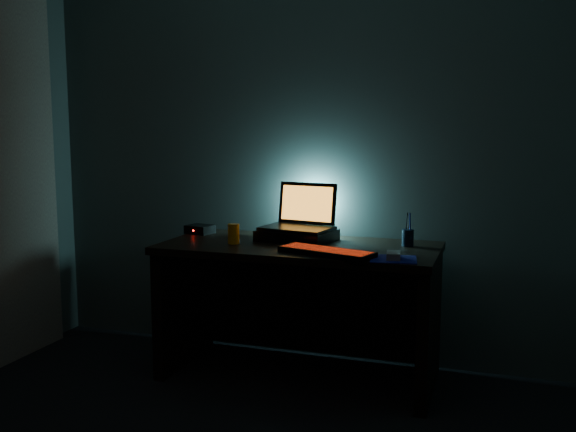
# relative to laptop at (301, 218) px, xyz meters

# --- Properties ---
(room) EXTENTS (3.50, 4.00, 2.50)m
(room) POSITION_rel_laptop_xyz_m (0.04, -1.79, 0.38)
(room) COLOR black
(room) RESTS_ON ground
(desk) EXTENTS (1.50, 0.70, 0.75)m
(desk) POSITION_rel_laptop_xyz_m (0.04, -0.12, -0.38)
(desk) COLOR black
(desk) RESTS_ON ground
(curtain) EXTENTS (0.06, 0.65, 2.30)m
(curtain) POSITION_rel_laptop_xyz_m (-1.67, -0.37, 0.28)
(curtain) COLOR #B9AF94
(curtain) RESTS_ON ground
(riser) EXTENTS (0.44, 0.36, 0.06)m
(riser) POSITION_rel_laptop_xyz_m (-0.01, -0.05, -0.09)
(riser) COLOR black
(riser) RESTS_ON desk
(laptop) EXTENTS (0.42, 0.34, 0.26)m
(laptop) POSITION_rel_laptop_xyz_m (0.00, 0.00, 0.00)
(laptop) COLOR black
(laptop) RESTS_ON riser
(keyboard) EXTENTS (0.52, 0.30, 0.03)m
(keyboard) POSITION_rel_laptop_xyz_m (0.26, -0.40, -0.11)
(keyboard) COLOR black
(keyboard) RESTS_ON desk
(mousepad) EXTENTS (0.25, 0.23, 0.00)m
(mousepad) POSITION_rel_laptop_xyz_m (0.60, -0.41, -0.12)
(mousepad) COLOR navy
(mousepad) RESTS_ON desk
(mouse) EXTENTS (0.08, 0.12, 0.03)m
(mouse) POSITION_rel_laptop_xyz_m (0.60, -0.41, -0.10)
(mouse) COLOR gray
(mouse) RESTS_ON mousepad
(pen_cup) EXTENTS (0.07, 0.07, 0.09)m
(pen_cup) POSITION_rel_laptop_xyz_m (0.61, -0.03, -0.07)
(pen_cup) COLOR black
(pen_cup) RESTS_ON desk
(juice_glass) EXTENTS (0.08, 0.08, 0.11)m
(juice_glass) POSITION_rel_laptop_xyz_m (-0.31, -0.26, -0.07)
(juice_glass) COLOR orange
(juice_glass) RESTS_ON desk
(router) EXTENTS (0.17, 0.15, 0.05)m
(router) POSITION_rel_laptop_xyz_m (-0.64, -0.01, -0.09)
(router) COLOR black
(router) RESTS_ON desk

